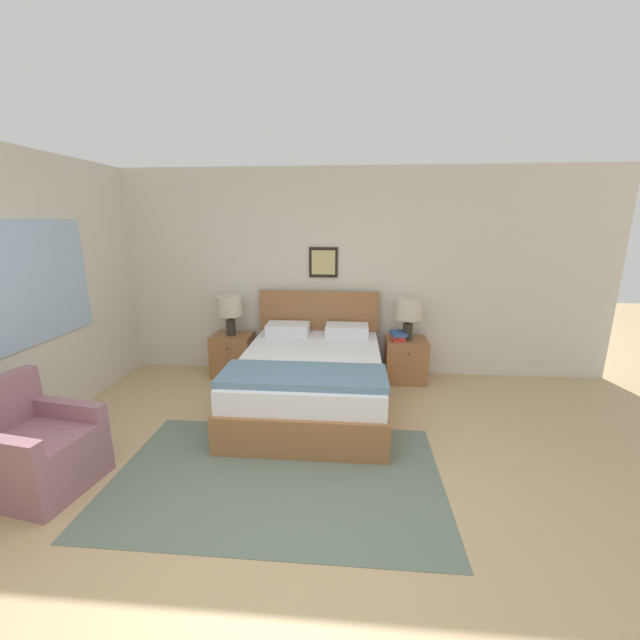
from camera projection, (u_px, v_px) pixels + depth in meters
The scene contains 13 objects.
ground_plane at pixel (273, 547), 2.43m from camera, with size 16.00×16.00×0.00m, color tan.
wall_back at pixel (317, 274), 5.02m from camera, with size 7.34×0.09×2.60m.
wall_left at pixel (43, 291), 3.75m from camera, with size 0.08×5.39×2.60m.
area_rug_main at pixel (278, 476), 3.10m from camera, with size 2.57×1.58×0.01m.
bed at pixel (311, 378), 4.22m from camera, with size 1.52×2.03×1.09m.
armchair at pixel (33, 451), 2.92m from camera, with size 0.82×0.75×0.83m.
nightstand_near_window at pixel (233, 355), 5.09m from camera, with size 0.50×0.44×0.54m.
nightstand_by_door at pixel (406, 360), 4.90m from camera, with size 0.50×0.44×0.54m.
table_lamp_near_window at pixel (230, 308), 4.92m from camera, with size 0.32×0.32×0.50m.
table_lamp_by_door at pixel (409, 311), 4.74m from camera, with size 0.32×0.32×0.50m.
book_thick_bottom at pixel (398, 338), 4.80m from camera, with size 0.17×0.27×0.03m.
book_hardcover_middle at pixel (398, 336), 4.79m from camera, with size 0.19×0.23×0.03m.
book_novel_upper at pixel (398, 333), 4.79m from camera, with size 0.20×0.26×0.04m.
Camera 1 is at (0.46, -1.98, 1.96)m, focal length 22.00 mm.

